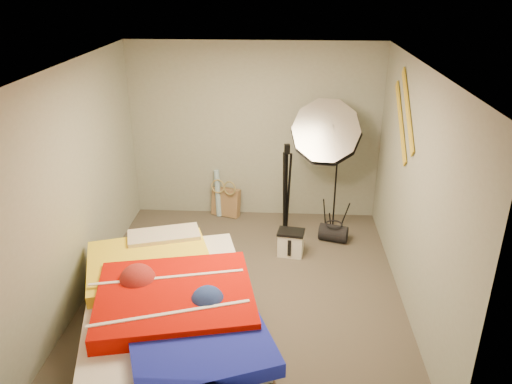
# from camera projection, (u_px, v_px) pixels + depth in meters

# --- Properties ---
(floor) EXTENTS (4.00, 4.00, 0.00)m
(floor) POSITION_uv_depth(u_px,v_px,m) (244.00, 289.00, 5.67)
(floor) COLOR brown
(floor) RESTS_ON ground
(ceiling) EXTENTS (4.00, 4.00, 0.00)m
(ceiling) POSITION_uv_depth(u_px,v_px,m) (242.00, 66.00, 4.66)
(ceiling) COLOR silver
(ceiling) RESTS_ON wall_back
(wall_back) EXTENTS (3.50, 0.00, 3.50)m
(wall_back) POSITION_uv_depth(u_px,v_px,m) (255.00, 132.00, 6.99)
(wall_back) COLOR #989F91
(wall_back) RESTS_ON floor
(wall_front) EXTENTS (3.50, 0.00, 3.50)m
(wall_front) POSITION_uv_depth(u_px,v_px,m) (218.00, 306.00, 3.34)
(wall_front) COLOR #989F91
(wall_front) RESTS_ON floor
(wall_left) EXTENTS (0.00, 4.00, 4.00)m
(wall_left) POSITION_uv_depth(u_px,v_px,m) (78.00, 185.00, 5.26)
(wall_left) COLOR #989F91
(wall_left) RESTS_ON floor
(wall_right) EXTENTS (0.00, 4.00, 4.00)m
(wall_right) POSITION_uv_depth(u_px,v_px,m) (414.00, 192.00, 5.07)
(wall_right) COLOR #989F91
(wall_right) RESTS_ON floor
(tote_bag) EXTENTS (0.45, 0.31, 0.43)m
(tote_bag) POSITION_uv_depth(u_px,v_px,m) (226.00, 202.00, 7.34)
(tote_bag) COLOR #9D7952
(tote_bag) RESTS_ON floor
(wrapping_roll) EXTENTS (0.14, 0.21, 0.69)m
(wrapping_roll) POSITION_uv_depth(u_px,v_px,m) (218.00, 193.00, 7.29)
(wrapping_roll) COLOR #5294B4
(wrapping_roll) RESTS_ON floor
(camera_case) EXTENTS (0.34, 0.26, 0.31)m
(camera_case) POSITION_uv_depth(u_px,v_px,m) (291.00, 244.00, 6.32)
(camera_case) COLOR white
(camera_case) RESTS_ON floor
(duffel_bag) EXTENTS (0.42, 0.32, 0.23)m
(duffel_bag) POSITION_uv_depth(u_px,v_px,m) (333.00, 233.00, 6.66)
(duffel_bag) COLOR black
(duffel_bag) RESTS_ON floor
(wall_stripe_upper) EXTENTS (0.02, 0.91, 0.78)m
(wall_stripe_upper) POSITION_uv_depth(u_px,v_px,m) (408.00, 110.00, 5.34)
(wall_stripe_upper) COLOR gold
(wall_stripe_upper) RESTS_ON wall_right
(wall_stripe_lower) EXTENTS (0.02, 0.91, 0.78)m
(wall_stripe_lower) POSITION_uv_depth(u_px,v_px,m) (401.00, 122.00, 5.65)
(wall_stripe_lower) COLOR gold
(wall_stripe_lower) RESTS_ON wall_right
(bed) EXTENTS (2.16, 2.64, 0.66)m
(bed) POSITION_uv_depth(u_px,v_px,m) (171.00, 309.00, 4.80)
(bed) COLOR #4A3628
(bed) RESTS_ON floor
(photo_umbrella) EXTENTS (1.19, 0.92, 1.93)m
(photo_umbrella) POSITION_uv_depth(u_px,v_px,m) (326.00, 133.00, 6.48)
(photo_umbrella) COLOR black
(photo_umbrella) RESTS_ON floor
(camera_tripod) EXTENTS (0.08, 0.08, 1.30)m
(camera_tripod) POSITION_uv_depth(u_px,v_px,m) (286.00, 185.00, 6.55)
(camera_tripod) COLOR black
(camera_tripod) RESTS_ON floor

